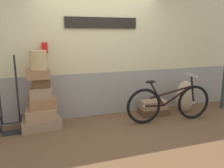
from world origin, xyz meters
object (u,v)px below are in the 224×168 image
object	(u,v)px
burlap_sack	(185,96)
suitcase_4	(41,83)
suitcase_6	(153,111)
suitcase_7	(154,105)
suitcase_2	(43,103)
suitcase_1	(41,114)
luggage_trolley	(10,114)
wicker_basket	(38,60)
bicycle	(169,103)
suitcase_0	(41,124)
suitcase_3	(41,93)
suitcase_5	(38,74)

from	to	relation	value
burlap_sack	suitcase_4	bearing A→B (deg)	179.13
suitcase_4	suitcase_6	distance (m)	2.44
suitcase_4	suitcase_7	size ratio (longest dim) A/B	0.57
suitcase_2	suitcase_7	bearing A→B (deg)	-4.95
suitcase_1	suitcase_2	size ratio (longest dim) A/B	1.11
suitcase_2	luggage_trolley	xyz separation A→B (m)	(-0.57, 0.06, -0.16)
suitcase_2	wicker_basket	bearing A→B (deg)	179.24
suitcase_1	bicycle	distance (m)	2.49
suitcase_0	burlap_sack	distance (m)	3.13
bicycle	wicker_basket	bearing A→B (deg)	169.94
suitcase_3	wicker_basket	xyz separation A→B (m)	(-0.01, 0.01, 0.60)
suitcase_1	suitcase_6	world-z (taller)	suitcase_1
luggage_trolley	suitcase_2	bearing A→B (deg)	-5.96
burlap_sack	wicker_basket	bearing A→B (deg)	179.27
bicycle	suitcase_3	bearing A→B (deg)	170.05
suitcase_3	bicycle	world-z (taller)	bicycle
suitcase_7	luggage_trolley	size ratio (longest dim) A/B	0.40
wicker_basket	bicycle	bearing A→B (deg)	-10.06
suitcase_4	suitcase_6	size ratio (longest dim) A/B	0.53
wicker_basket	suitcase_1	bearing A→B (deg)	-141.54
suitcase_1	suitcase_2	bearing A→B (deg)	14.68
suitcase_7	bicycle	world-z (taller)	bicycle
suitcase_1	suitcase_4	xyz separation A→B (m)	(0.04, 0.02, 0.57)
suitcase_2	suitcase_4	world-z (taller)	suitcase_4
suitcase_4	suitcase_5	xyz separation A→B (m)	(-0.04, -0.01, 0.17)
burlap_sack	suitcase_2	bearing A→B (deg)	179.21
suitcase_5	suitcase_1	bearing A→B (deg)	-24.13
suitcase_3	suitcase_6	xyz separation A→B (m)	(2.32, 0.03, -0.62)
suitcase_0	suitcase_5	bearing A→B (deg)	-79.21
suitcase_4	suitcase_2	bearing A→B (deg)	-39.58
suitcase_1	suitcase_3	xyz separation A→B (m)	(0.02, 0.00, 0.39)
suitcase_0	suitcase_3	xyz separation A→B (m)	(0.03, -0.01, 0.58)
suitcase_6	wicker_basket	bearing A→B (deg)	-174.79
suitcase_2	wicker_basket	world-z (taller)	wicker_basket
wicker_basket	suitcase_6	bearing A→B (deg)	0.54
suitcase_6	suitcase_3	bearing A→B (deg)	-174.62
suitcase_0	suitcase_1	world-z (taller)	suitcase_1
suitcase_2	suitcase_6	size ratio (longest dim) A/B	0.81
suitcase_5	suitcase_3	bearing A→B (deg)	-0.50
suitcase_0	luggage_trolley	world-z (taller)	luggage_trolley
suitcase_6	suitcase_5	bearing A→B (deg)	-174.64
suitcase_3	wicker_basket	distance (m)	0.60
suitcase_2	suitcase_7	distance (m)	2.33
suitcase_1	suitcase_6	bearing A→B (deg)	0.55
suitcase_0	suitcase_6	world-z (taller)	suitcase_0
burlap_sack	bicycle	world-z (taller)	bicycle
suitcase_5	wicker_basket	size ratio (longest dim) A/B	1.23
suitcase_0	suitcase_5	size ratio (longest dim) A/B	1.70
suitcase_5	suitcase_6	xyz separation A→B (m)	(2.35, 0.03, -0.97)
suitcase_0	suitcase_1	bearing A→B (deg)	-60.72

